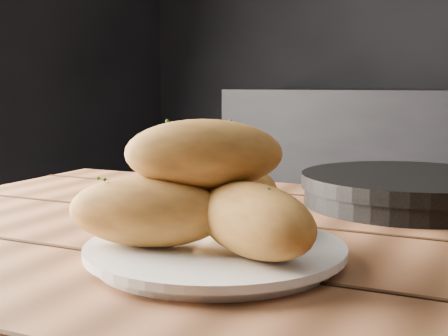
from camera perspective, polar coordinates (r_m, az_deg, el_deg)
plate at (r=0.61m, az=-0.80°, el=-7.70°), size 0.25×0.25×0.02m
bread_rolls at (r=0.60m, az=-1.42°, el=-2.59°), size 0.27×0.23×0.12m
skillet at (r=0.92m, az=16.68°, el=-1.89°), size 0.44×0.30×0.05m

